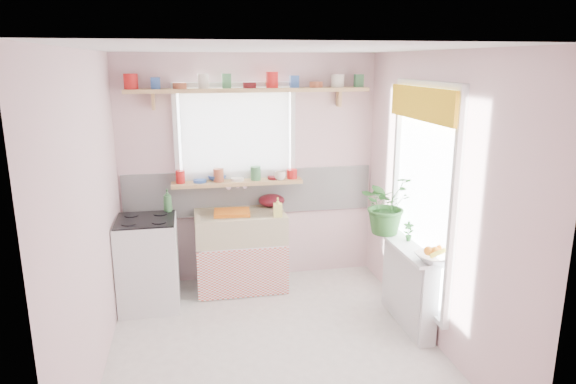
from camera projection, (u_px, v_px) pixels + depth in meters
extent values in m
plane|color=white|center=(275.00, 348.00, 4.44)|extent=(3.20, 3.20, 0.00)
plane|color=white|center=(273.00, 49.00, 3.82)|extent=(3.20, 3.20, 0.00)
plane|color=beige|center=(250.00, 170.00, 5.65)|extent=(2.80, 0.00, 2.80)
plane|color=beige|center=(326.00, 296.00, 2.60)|extent=(2.80, 0.00, 2.80)
plane|color=beige|center=(91.00, 220.00, 3.87)|extent=(0.00, 3.20, 3.20)
plane|color=beige|center=(435.00, 201.00, 4.39)|extent=(0.00, 3.20, 3.20)
cube|color=white|center=(250.00, 192.00, 5.70)|extent=(2.74, 0.03, 0.50)
cube|color=pink|center=(251.00, 209.00, 5.74)|extent=(2.74, 0.02, 0.12)
cube|color=white|center=(235.00, 134.00, 5.52)|extent=(1.20, 0.01, 1.00)
cube|color=white|center=(236.00, 135.00, 5.45)|extent=(1.15, 0.02, 0.95)
cube|color=white|center=(424.00, 195.00, 4.58)|extent=(0.01, 1.10, 1.90)
cube|color=yellow|center=(421.00, 104.00, 4.36)|extent=(0.03, 1.20, 0.28)
cube|color=white|center=(241.00, 264.00, 5.58)|extent=(0.85, 0.55, 0.55)
cube|color=#E25442|center=(244.00, 274.00, 5.31)|extent=(0.95, 0.02, 0.53)
cube|color=beige|center=(240.00, 226.00, 5.47)|extent=(0.95, 0.55, 0.30)
cylinder|color=silver|center=(237.00, 185.00, 5.61)|extent=(0.03, 0.22, 0.03)
cube|color=white|center=(148.00, 264.00, 5.12)|extent=(0.58, 0.58, 0.90)
cube|color=black|center=(145.00, 220.00, 5.01)|extent=(0.56, 0.56, 0.02)
cylinder|color=black|center=(129.00, 224.00, 4.84)|extent=(0.14, 0.14, 0.01)
cylinder|color=black|center=(159.00, 222.00, 4.89)|extent=(0.14, 0.14, 0.01)
cylinder|color=black|center=(132.00, 215.00, 5.11)|extent=(0.14, 0.14, 0.01)
cylinder|color=black|center=(160.00, 214.00, 5.16)|extent=(0.14, 0.14, 0.01)
cube|color=white|center=(408.00, 286.00, 4.77)|extent=(0.15, 0.90, 0.75)
cube|color=white|center=(408.00, 248.00, 4.67)|extent=(0.22, 0.95, 0.03)
cube|color=tan|center=(237.00, 182.00, 5.53)|extent=(1.40, 0.22, 0.04)
cube|color=tan|center=(250.00, 90.00, 5.31)|extent=(2.52, 0.24, 0.04)
cylinder|color=red|center=(131.00, 83.00, 5.07)|extent=(0.11, 0.11, 0.12)
cylinder|color=#3359A5|center=(155.00, 83.00, 5.11)|extent=(0.11, 0.11, 0.12)
cylinder|color=#A55133|center=(180.00, 86.00, 5.16)|extent=(0.11, 0.11, 0.06)
cylinder|color=silver|center=(203.00, 83.00, 5.20)|extent=(0.11, 0.11, 0.12)
cylinder|color=#3F7F4C|center=(227.00, 82.00, 5.25)|extent=(0.11, 0.11, 0.12)
cylinder|color=#590F14|center=(250.00, 85.00, 5.30)|extent=(0.11, 0.11, 0.06)
cylinder|color=red|center=(272.00, 82.00, 5.33)|extent=(0.11, 0.11, 0.12)
cylinder|color=#3359A5|center=(294.00, 82.00, 5.38)|extent=(0.11, 0.11, 0.12)
cylinder|color=#A55133|center=(316.00, 85.00, 5.43)|extent=(0.11, 0.11, 0.06)
cylinder|color=silver|center=(338.00, 82.00, 5.46)|extent=(0.11, 0.11, 0.12)
cylinder|color=#3F7F4C|center=(359.00, 81.00, 5.51)|extent=(0.11, 0.11, 0.12)
cylinder|color=red|center=(178.00, 178.00, 5.40)|extent=(0.11, 0.11, 0.12)
cylinder|color=#3359A5|center=(198.00, 177.00, 5.44)|extent=(0.11, 0.11, 0.12)
cylinder|color=#A55133|center=(218.00, 179.00, 5.48)|extent=(0.11, 0.11, 0.06)
cylinder|color=silver|center=(237.00, 175.00, 5.51)|extent=(0.11, 0.11, 0.12)
cylinder|color=#3F7F4C|center=(256.00, 174.00, 5.55)|extent=(0.11, 0.11, 0.12)
cylinder|color=#590F14|center=(275.00, 176.00, 5.60)|extent=(0.11, 0.11, 0.06)
cylinder|color=red|center=(294.00, 173.00, 5.63)|extent=(0.11, 0.11, 0.12)
cube|color=orange|center=(232.00, 213.00, 5.38)|extent=(0.39, 0.31, 0.04)
ellipsoid|color=#560E19|center=(272.00, 200.00, 5.68)|extent=(0.33, 0.33, 0.13)
imported|color=#2B6026|center=(387.00, 204.00, 4.97)|extent=(0.67, 0.64, 0.59)
imported|color=silver|center=(435.00, 258.00, 4.29)|extent=(0.36, 0.36, 0.07)
imported|color=#2B6B2A|center=(409.00, 231.00, 4.78)|extent=(0.12, 0.10, 0.19)
imported|color=#F8F26E|center=(278.00, 207.00, 5.29)|extent=(0.10, 0.10, 0.20)
imported|color=white|center=(280.00, 176.00, 5.54)|extent=(0.16, 0.16, 0.10)
imported|color=#30519D|center=(217.00, 178.00, 5.54)|extent=(0.26, 0.26, 0.06)
imported|color=#B16C36|center=(271.00, 81.00, 5.39)|extent=(0.13, 0.13, 0.14)
imported|color=#3D7B43|center=(167.00, 200.00, 5.22)|extent=(0.11, 0.11, 0.24)
sphere|color=orange|center=(435.00, 251.00, 4.28)|extent=(0.08, 0.08, 0.08)
sphere|color=orange|center=(440.00, 250.00, 4.32)|extent=(0.08, 0.08, 0.08)
sphere|color=orange|center=(428.00, 251.00, 4.29)|extent=(0.08, 0.08, 0.08)
cylinder|color=yellow|center=(440.00, 252.00, 4.23)|extent=(0.18, 0.04, 0.10)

